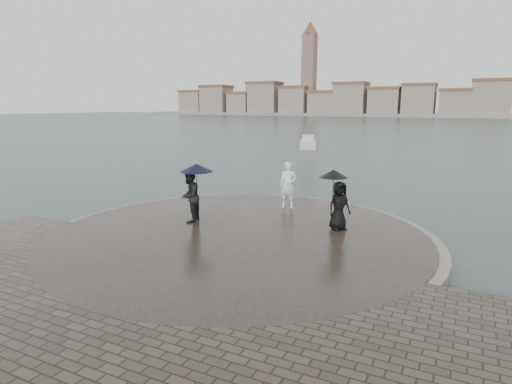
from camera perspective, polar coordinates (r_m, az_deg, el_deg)
The scene contains 7 objects.
ground at distance 11.10m, azimuth -11.46°, elevation -11.85°, with size 400.00×400.00×0.00m, color #2B3835.
kerb_ring at distance 13.77m, azimuth -2.45°, elevation -6.24°, with size 12.50×12.50×0.32m, color gray.
quay_tip at distance 13.76m, azimuth -2.45°, elevation -6.15°, with size 11.90×11.90×0.36m, color #2D261E.
statue at distance 16.83m, azimuth 4.30°, elevation 0.94°, with size 0.67×0.44×1.83m, color white.
visitor_left at distance 14.89m, azimuth -8.62°, elevation 0.41°, with size 1.28×1.20×2.04m.
visitor_right at distance 14.10m, azimuth 10.82°, elevation -0.63°, with size 1.17×1.04×1.95m.
far_skyline at distance 169.13m, azimuth 22.85°, elevation 11.08°, with size 260.00×20.00×37.00m.
Camera 1 is at (6.41, -7.94, 4.36)m, focal length 30.00 mm.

